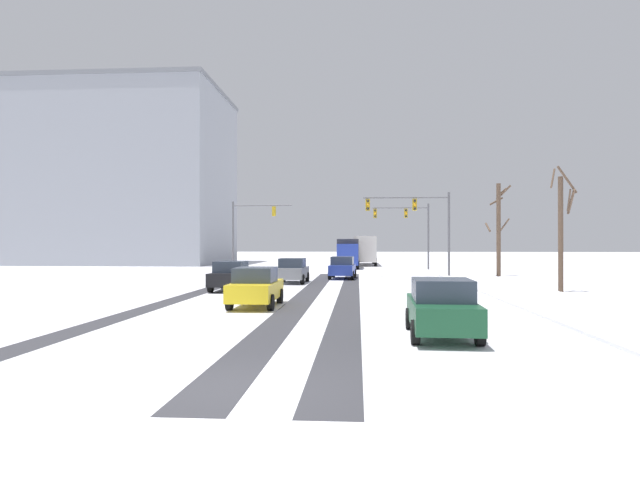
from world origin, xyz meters
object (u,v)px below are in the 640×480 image
traffic_signal_far_right (409,223)px  car_dark_green_fifth (442,308)px  traffic_signal_near_right (419,216)px  box_truck_delivery (348,252)px  bare_tree_sidewalk_mid (562,228)px  car_black_third (231,276)px  car_grey_second (293,270)px  office_building_far_left_block (121,178)px  car_yellow_cab_fourth (256,287)px  car_blue_lead (343,268)px  traffic_signal_far_left (249,224)px  bare_tree_sidewalk_far (498,227)px  bus_oncoming (364,248)px

traffic_signal_far_right → car_dark_green_fifth: (-2.72, -38.59, -3.81)m
traffic_signal_near_right → box_truck_delivery: size_ratio=0.89×
traffic_signal_near_right → bare_tree_sidewalk_mid: 13.68m
car_black_third → traffic_signal_near_right: bearing=47.1°
traffic_signal_far_right → car_grey_second: bearing=-116.3°
office_building_far_left_block → box_truck_delivery: bearing=-21.3°
car_black_third → car_yellow_cab_fourth: same height
traffic_signal_far_right → car_yellow_cab_fourth: (-9.22, -31.94, -3.81)m
car_blue_lead → bare_tree_sidewalk_mid: size_ratio=0.63×
traffic_signal_far_left → car_blue_lead: (9.01, -10.24, -3.59)m
car_grey_second → bare_tree_sidewalk_mid: 16.25m
car_grey_second → bare_tree_sidewalk_far: bare_tree_sidewalk_far is taller
office_building_far_left_block → traffic_signal_far_right: bearing=-21.2°
bare_tree_sidewalk_far → traffic_signal_far_right: bearing=119.8°
car_blue_lead → bus_oncoming: size_ratio=0.38×
car_dark_green_fifth → box_truck_delivery: (-3.35, 40.86, 0.82)m
car_dark_green_fifth → traffic_signal_far_left: bearing=109.8°
car_grey_second → box_truck_delivery: size_ratio=0.56×
car_blue_lead → car_grey_second: bearing=-125.0°
traffic_signal_far_right → bus_oncoming: bearing=111.2°
car_black_third → bare_tree_sidewalk_far: bare_tree_sidewalk_far is taller
traffic_signal_near_right → car_yellow_cab_fourth: 22.11m
traffic_signal_near_right → car_dark_green_fifth: size_ratio=1.59×
bus_oncoming → bare_tree_sidewalk_mid: bearing=-74.0°
traffic_signal_far_left → traffic_signal_far_right: 15.71m
traffic_signal_far_left → car_grey_second: 16.25m
car_dark_green_fifth → bus_oncoming: 49.57m
car_black_third → box_truck_delivery: bearing=77.6°
car_yellow_cab_fourth → car_dark_green_fifth: same height
traffic_signal_near_right → bare_tree_sidewalk_mid: bare_tree_sidewalk_mid is taller
car_yellow_cab_fourth → car_dark_green_fifth: (6.49, -6.65, 0.00)m
bus_oncoming → bare_tree_sidewalk_far: (10.25, -21.42, 1.92)m
car_blue_lead → car_yellow_cab_fourth: bearing=-99.8°
traffic_signal_far_right → bare_tree_sidewalk_far: bearing=-60.2°
traffic_signal_far_left → traffic_signal_far_right: (15.17, 4.07, 0.22)m
car_dark_green_fifth → traffic_signal_near_right: bearing=85.0°
bare_tree_sidewalk_mid → box_truck_delivery: bearing=114.2°
car_yellow_cab_fourth → car_dark_green_fifth: 9.29m
car_grey_second → car_black_third: same height
box_truck_delivery → traffic_signal_far_left: bearing=-145.1°
traffic_signal_far_right → box_truck_delivery: traffic_signal_far_right is taller
car_yellow_cab_fourth → traffic_signal_near_right: bearing=66.1°
car_black_third → office_building_far_left_block: 46.03m
bus_oncoming → office_building_far_left_block: office_building_far_left_block is taller
car_grey_second → bare_tree_sidewalk_mid: size_ratio=0.62×
bare_tree_sidewalk_far → car_blue_lead: bearing=-162.5°
bus_oncoming → bare_tree_sidewalk_mid: (10.05, -35.12, 1.45)m
traffic_signal_far_right → car_black_third: (-11.99, -24.55, -3.81)m
traffic_signal_far_left → car_dark_green_fifth: bearing=-70.2°
traffic_signal_far_right → car_blue_lead: bearing=-113.3°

